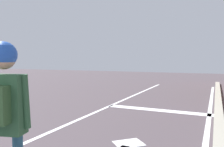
{
  "coord_description": "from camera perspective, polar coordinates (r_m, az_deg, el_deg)",
  "views": [
    {
      "loc": [
        2.96,
        1.22,
        1.66
      ],
      "look_at": [
        0.83,
        5.83,
        1.34
      ],
      "focal_mm": 36.35,
      "sensor_mm": 36.0,
      "label": 1
    }
  ],
  "objects": [
    {
      "name": "curb_strip",
      "position": [
        5.04,
        25.47,
        -15.18
      ],
      "size": [
        0.24,
        24.0,
        0.14
      ],
      "primitive_type": "cube",
      "color": "#9F9A8B",
      "rests_on": "ground"
    },
    {
      "name": "stop_bar",
      "position": [
        7.65,
        11.4,
        -9.0
      ],
      "size": [
        3.41,
        0.4,
        0.01
      ],
      "primitive_type": "cube",
      "color": "silver",
      "rests_on": "ground"
    },
    {
      "name": "lane_line_curbside",
      "position": [
        5.06,
        22.51,
        -15.82
      ],
      "size": [
        0.12,
        20.0,
        0.01
      ],
      "primitive_type": "cube",
      "color": "silver",
      "rests_on": "ground"
    },
    {
      "name": "skater",
      "position": [
        2.48,
        -25.54,
        -7.28
      ],
      "size": [
        0.47,
        0.64,
        1.76
      ],
      "color": "#29556C",
      "rests_on": "skateboard"
    },
    {
      "name": "lane_arrow_head",
      "position": [
        4.7,
        4.23,
        -17.07
      ],
      "size": [
        0.71,
        0.71,
        0.01
      ],
      "primitive_type": "cube",
      "rotation": [
        0.0,
        0.0,
        0.79
      ],
      "color": "silver",
      "rests_on": "ground"
    },
    {
      "name": "lane_line_center",
      "position": [
        6.1,
        -10.62,
        -12.24
      ],
      "size": [
        0.12,
        20.0,
        0.01
      ],
      "primitive_type": "cube",
      "color": "silver",
      "rests_on": "ground"
    }
  ]
}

